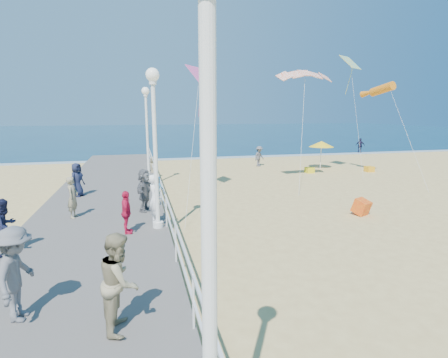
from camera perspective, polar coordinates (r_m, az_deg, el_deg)
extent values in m
plane|color=#DBBE72|center=(13.87, 12.20, -7.56)|extent=(160.00, 160.00, 0.00)
cube|color=#0B2D46|center=(77.13, -9.55, 7.55)|extent=(160.00, 90.00, 0.05)
cube|color=silver|center=(33.10, -3.49, 3.41)|extent=(160.00, 1.20, 0.04)
cube|color=slate|center=(12.59, -20.60, -9.00)|extent=(5.00, 44.00, 0.40)
cube|color=white|center=(12.16, -9.46, -2.97)|extent=(0.05, 42.00, 0.06)
cube|color=white|center=(12.29, -9.39, -5.24)|extent=(0.05, 42.00, 0.04)
cylinder|color=white|center=(3.20, -2.40, -16.74)|extent=(0.14, 0.14, 4.70)
cylinder|color=white|center=(12.40, -10.71, -7.30)|extent=(0.36, 0.36, 0.20)
cylinder|color=white|center=(11.89, -11.11, 3.52)|extent=(0.14, 0.14, 4.70)
sphere|color=white|center=(11.85, -11.60, 16.33)|extent=(0.44, 0.44, 0.44)
cylinder|color=white|center=(21.14, -12.14, 0.21)|extent=(0.36, 0.36, 0.20)
cylinder|color=white|center=(20.84, -12.40, 6.57)|extent=(0.14, 0.14, 4.70)
sphere|color=white|center=(20.82, -12.70, 13.85)|extent=(0.44, 0.44, 0.44)
imported|color=white|center=(12.74, -11.21, -3.19)|extent=(0.57, 0.73, 1.76)
imported|color=#338CC1|center=(12.80, -10.64, -1.38)|extent=(0.40, 0.46, 0.81)
imported|color=tan|center=(6.85, -16.66, -15.73)|extent=(0.78, 0.96, 1.83)
imported|color=#5D5E63|center=(7.88, -30.78, -13.16)|extent=(0.80, 1.26, 1.85)
imported|color=#CA1943|center=(11.86, -15.66, -5.27)|extent=(0.37, 0.84, 1.43)
imported|color=#191F38|center=(17.82, -22.86, -0.11)|extent=(0.83, 0.93, 1.59)
imported|color=#5C5E62|center=(14.34, -12.80, -1.77)|extent=(1.18, 1.64, 1.71)
imported|color=gray|center=(14.29, -23.46, -2.76)|extent=(0.47, 0.63, 1.56)
imported|color=#1A1E3A|center=(11.56, -32.11, -6.58)|extent=(0.82, 0.93, 1.59)
imported|color=#59595E|center=(28.28, 5.76, 3.71)|extent=(1.22, 1.10, 1.64)
imported|color=#191835|center=(40.02, 21.35, 5.08)|extent=(0.98, 0.86, 1.59)
imported|color=#83795A|center=(23.56, -11.49, 1.85)|extent=(0.64, 0.80, 1.43)
cube|color=red|center=(16.00, 21.51, -4.48)|extent=(0.79, 0.87, 0.74)
cylinder|color=white|center=(28.01, 15.52, 3.46)|extent=(0.05, 0.05, 1.80)
cone|color=yellow|center=(27.91, 15.62, 5.53)|extent=(1.90, 1.90, 0.45)
cube|color=yellow|center=(25.96, 13.79, 1.42)|extent=(0.55, 0.55, 0.40)
cube|color=#F6A619|center=(27.81, 22.63, 1.51)|extent=(0.55, 0.55, 0.40)
cylinder|color=orange|center=(25.51, 24.44, 13.22)|extent=(1.04, 2.88, 1.12)
cube|color=#E0529D|center=(18.00, -4.06, 16.47)|extent=(1.50, 1.57, 0.99)
cube|color=#1BABE7|center=(26.01, 19.93, 17.47)|extent=(1.66, 1.54, 0.92)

